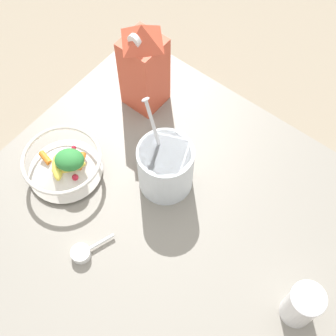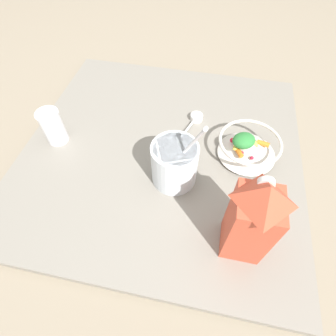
# 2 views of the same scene
# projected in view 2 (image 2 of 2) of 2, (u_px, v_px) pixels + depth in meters

# --- Properties ---
(ground_plane) EXTENTS (6.00, 6.00, 0.00)m
(ground_plane) POSITION_uv_depth(u_px,v_px,m) (162.00, 153.00, 0.90)
(ground_plane) COLOR gray
(countertop) EXTENTS (0.91, 0.91, 0.03)m
(countertop) POSITION_uv_depth(u_px,v_px,m) (162.00, 150.00, 0.89)
(countertop) COLOR gray
(countertop) RESTS_ON ground_plane
(fruit_bowl) EXTENTS (0.20, 0.20, 0.09)m
(fruit_bowl) POSITION_uv_depth(u_px,v_px,m) (248.00, 146.00, 0.82)
(fruit_bowl) COLOR silver
(fruit_bowl) RESTS_ON countertop
(milk_carton) EXTENTS (0.10, 0.10, 0.27)m
(milk_carton) POSITION_uv_depth(u_px,v_px,m) (252.00, 220.00, 0.57)
(milk_carton) COLOR #CC4C33
(milk_carton) RESTS_ON countertop
(yogurt_tub) EXTENTS (0.15, 0.13, 0.25)m
(yogurt_tub) POSITION_uv_depth(u_px,v_px,m) (175.00, 162.00, 0.74)
(yogurt_tub) COLOR silver
(yogurt_tub) RESTS_ON countertop
(drinking_cup) EXTENTS (0.07, 0.07, 0.12)m
(drinking_cup) POSITION_uv_depth(u_px,v_px,m) (53.00, 126.00, 0.85)
(drinking_cup) COLOR white
(drinking_cup) RESTS_ON countertop
(measuring_scoop) EXTENTS (0.05, 0.10, 0.02)m
(measuring_scoop) POSITION_uv_depth(u_px,v_px,m) (196.00, 118.00, 0.95)
(measuring_scoop) COLOR white
(measuring_scoop) RESTS_ON countertop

